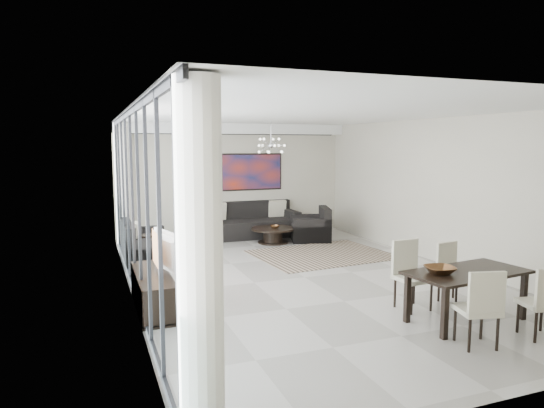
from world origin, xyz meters
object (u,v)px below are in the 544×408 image
sofa_main (250,225)px  tv_console (153,291)px  coffee_table (273,234)px  dining_table (467,277)px  television (163,252)px

sofa_main → tv_console: (-3.08, -4.81, -0.04)m
coffee_table → dining_table: size_ratio=0.60×
coffee_table → tv_console: 5.06m
dining_table → tv_console: bearing=152.8°
television → dining_table: size_ratio=0.59×
coffee_table → tv_console: bearing=-131.1°
coffee_table → sofa_main: 1.03m
television → tv_console: bearing=77.8°
sofa_main → dining_table: bearing=-83.3°
sofa_main → tv_console: 5.71m
coffee_table → tv_console: size_ratio=0.63×
tv_console → dining_table: (3.89, -2.00, 0.34)m
sofa_main → television: 5.65m
coffee_table → tv_console: tv_console is taller
sofa_main → dining_table: 6.87m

